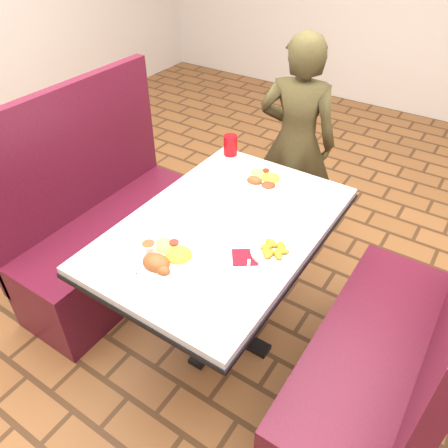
{
  "coord_description": "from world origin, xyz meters",
  "views": [
    {
      "loc": [
        0.84,
        -1.28,
        1.95
      ],
      "look_at": [
        0.0,
        0.0,
        0.75
      ],
      "focal_mm": 35.0,
      "sensor_mm": 36.0,
      "label": 1
    }
  ],
  "objects": [
    {
      "name": "dining_table",
      "position": [
        0.0,
        0.0,
        0.65
      ],
      "size": [
        0.81,
        1.21,
        0.75
      ],
      "color": "silver",
      "rests_on": "ground"
    },
    {
      "name": "booth_bench_left",
      "position": [
        -0.8,
        0.0,
        0.33
      ],
      "size": [
        0.47,
        1.2,
        1.17
      ],
      "color": "maroon",
      "rests_on": "ground"
    },
    {
      "name": "booth_bench_right",
      "position": [
        0.8,
        0.0,
        0.33
      ],
      "size": [
        0.47,
        1.2,
        1.17
      ],
      "color": "maroon",
      "rests_on": "ground"
    },
    {
      "name": "diner_person",
      "position": [
        -0.14,
        1.03,
        0.67
      ],
      "size": [
        0.55,
        0.42,
        1.34
      ],
      "primitive_type": "imported",
      "rotation": [
        0.0,
        0.0,
        3.37
      ],
      "color": "brown",
      "rests_on": "ground"
    },
    {
      "name": "near_dinner_plate",
      "position": [
        -0.06,
        -0.33,
        0.78
      ],
      "size": [
        0.27,
        0.27,
        0.08
      ],
      "rotation": [
        0.0,
        0.0,
        -0.34
      ],
      "color": "white",
      "rests_on": "dining_table"
    },
    {
      "name": "far_dinner_plate",
      "position": [
        -0.03,
        0.4,
        0.77
      ],
      "size": [
        0.24,
        0.24,
        0.06
      ],
      "rotation": [
        0.0,
        0.0,
        -0.29
      ],
      "color": "white",
      "rests_on": "dining_table"
    },
    {
      "name": "plantain_plate",
      "position": [
        0.28,
        -0.05,
        0.76
      ],
      "size": [
        0.19,
        0.19,
        0.03
      ],
      "rotation": [
        0.0,
        0.0,
        0.3
      ],
      "color": "white",
      "rests_on": "dining_table"
    },
    {
      "name": "maroon_napkin",
      "position": [
        0.19,
        -0.14,
        0.75
      ],
      "size": [
        0.14,
        0.14,
        0.0
      ],
      "primitive_type": "cube",
      "rotation": [
        0.0,
        0.0,
        0.62
      ],
      "color": "maroon",
      "rests_on": "dining_table"
    },
    {
      "name": "spoon_utensil",
      "position": [
        0.25,
        -0.2,
        0.76
      ],
      "size": [
        0.07,
        0.13,
        0.0
      ],
      "primitive_type": "cube",
      "rotation": [
        0.0,
        0.0,
        0.47
      ],
      "color": "silver",
      "rests_on": "dining_table"
    },
    {
      "name": "red_tumbler",
      "position": [
        -0.32,
        0.55,
        0.81
      ],
      "size": [
        0.08,
        0.08,
        0.11
      ],
      "primitive_type": "cylinder",
      "color": "#B40C11",
      "rests_on": "dining_table"
    },
    {
      "name": "paper_napkin",
      "position": [
        0.24,
        -0.47,
        0.76
      ],
      "size": [
        0.23,
        0.18,
        0.01
      ],
      "primitive_type": "cube",
      "rotation": [
        0.0,
        0.0,
        -0.06
      ],
      "color": "white",
      "rests_on": "dining_table"
    },
    {
      "name": "knife_utensil",
      "position": [
        -0.08,
        -0.36,
        0.76
      ],
      "size": [
        0.03,
        0.19,
        0.0
      ],
      "primitive_type": "cube",
      "rotation": [
        0.0,
        0.0,
        0.09
      ],
      "color": "silver",
      "rests_on": "dining_table"
    },
    {
      "name": "fork_utensil",
      "position": [
        -0.11,
        -0.39,
        0.76
      ],
      "size": [
        0.02,
        0.15,
        0.0
      ],
      "primitive_type": "cube",
      "rotation": [
        0.0,
        0.0,
        -0.1
      ],
      "color": "silver",
      "rests_on": "dining_table"
    },
    {
      "name": "lettuce_shreds",
      "position": [
        0.04,
        0.06,
        0.75
      ],
      "size": [
        0.28,
        0.32,
        0.0
      ],
      "primitive_type": null,
      "color": "#93CD52",
      "rests_on": "dining_table"
    }
  ]
}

